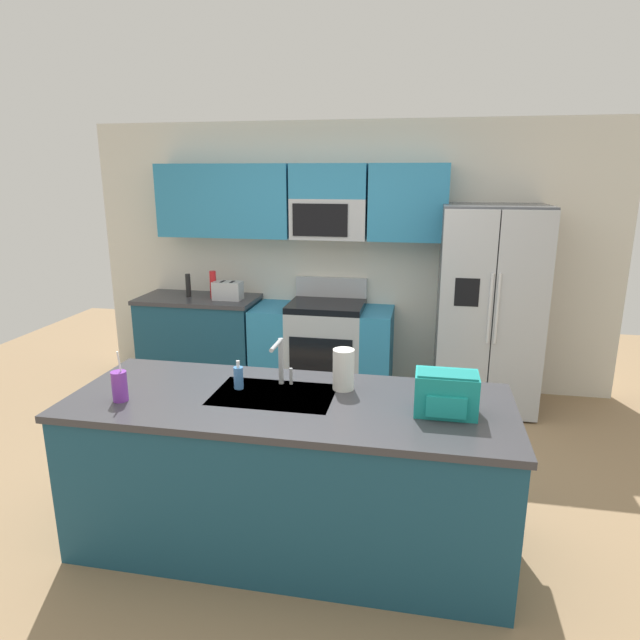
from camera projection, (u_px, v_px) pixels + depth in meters
name	position (u px, v px, depth m)	size (l,w,h in m)	color
ground_plane	(301.00, 488.00, 3.83)	(9.00, 9.00, 0.00)	#997A56
kitchen_wall_unit	(332.00, 240.00, 5.45)	(5.20, 0.43, 2.60)	silver
back_counter	(201.00, 339.00, 5.69)	(1.19, 0.63, 0.90)	navy
range_oven	(323.00, 347.00, 5.46)	(1.36, 0.61, 1.10)	#B7BABF
refrigerator	(488.00, 309.00, 4.98)	(0.90, 0.76, 1.85)	#4C4F54
island_counter	(290.00, 471.00, 3.17)	(2.46, 0.94, 0.90)	navy
toaster	(228.00, 291.00, 5.44)	(0.28, 0.16, 0.18)	#B7BABF
pepper_mill	(188.00, 285.00, 5.56)	(0.05, 0.05, 0.23)	black
bottle_red	(213.00, 285.00, 5.49)	(0.06, 0.06, 0.27)	red
sink_faucet	(281.00, 358.00, 3.21)	(0.08, 0.21, 0.28)	#B7BABF
drink_cup_purple	(120.00, 386.00, 3.02)	(0.08, 0.08, 0.29)	purple
soap_dispenser	(239.00, 377.00, 3.19)	(0.06, 0.06, 0.17)	#4C8CD8
paper_towel_roll	(343.00, 369.00, 3.17)	(0.12, 0.12, 0.24)	white
backpack	(446.00, 393.00, 2.84)	(0.32, 0.22, 0.23)	teal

